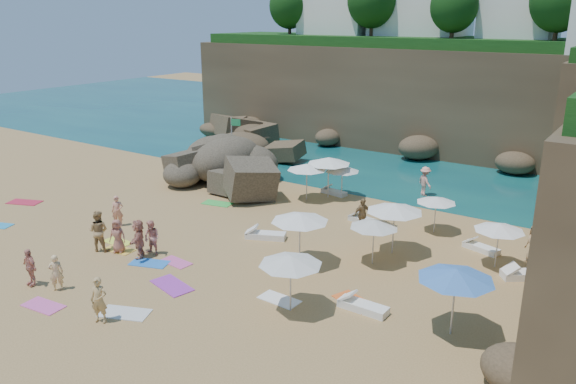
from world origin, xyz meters
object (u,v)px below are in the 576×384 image
Objects in this scene: flag_pole at (233,138)px; person_stand_3 at (362,215)px; rock_outcrop at (236,183)px; person_stand_4 at (534,244)px; person_stand_1 at (98,231)px; parasol_1 at (342,169)px; parasol_0 at (329,161)px; person_stand_2 at (425,181)px; person_stand_0 at (117,211)px; person_stand_6 at (56,272)px; lounger_0 at (334,192)px; person_stand_5 at (234,172)px; parasol_2 at (499,227)px.

flag_pole is 13.05m from person_stand_3.
rock_outcrop is 4.29× the size of person_stand_4.
flag_pole is 14.12m from person_stand_1.
parasol_1 is at bearing 9.77° from rock_outcrop.
parasol_0 reaches higher than person_stand_2.
person_stand_0 is 1.08× the size of person_stand_6.
parasol_1 and person_stand_1 have the same top height.
person_stand_6 is at bearing -91.32° from lounger_0.
parasol_0 is at bearing -135.66° from person_stand_1.
parasol_1 is 5.52m from person_stand_3.
flag_pole is 20.49m from person_stand_4.
parasol_1 is at bearing 29.99° from parasol_0.
person_stand_2 is 11.94m from person_stand_5.
flag_pole is at bearing -102.29° from person_stand_1.
person_stand_1 is at bearing -109.95° from person_stand_4.
flag_pole reaches higher than lounger_0.
rock_outcrop is 11.03m from person_stand_3.
person_stand_5 is (-7.09, -1.38, -0.95)m from parasol_1.
parasol_1 is (0.70, 0.41, -0.48)m from parasol_0.
flag_pole is at bearing 164.38° from parasol_2.
parasol_0 is at bearing 74.81° from person_stand_2.
person_stand_5 reaches higher than person_stand_0.
parasol_2 is at bearing -68.40° from person_stand_3.
person_stand_4 is 1.06× the size of person_stand_5.
person_stand_2 reaches higher than person_stand_3.
parasol_0 is (6.42, 0.82, 2.26)m from rock_outcrop.
person_stand_4 is (1.23, 1.42, -0.97)m from parasol_2.
rock_outcrop is 5.01× the size of person_stand_6.
person_stand_3 is (10.73, 6.43, 0.05)m from person_stand_0.
lounger_0 is at bearing -153.38° from person_stand_6.
flag_pole is 2.03× the size of person_stand_1.
person_stand_1 is at bearing -112.37° from parasol_1.
rock_outcrop is 3.36m from flag_pole.
rock_outcrop is at bearing 101.19° from person_stand_3.
rock_outcrop is 0.84m from person_stand_5.
person_stand_4 is at bearing 167.94° from person_stand_6.
person_stand_6 is at bearing -73.74° from flag_pole.
flag_pole reaches higher than person_stand_4.
person_stand_1 is at bearing -96.18° from person_stand_0.
person_stand_0 is at bearing -122.71° from parasol_0.
person_stand_6 is at bearing -100.15° from parasol_0.
person_stand_4 reaches higher than person_stand_0.
rock_outcrop is 7.45m from parasol_1.
rock_outcrop is at bearing 168.27° from parasol_2.
parasol_2 is 1.19× the size of person_stand_2.
parasol_2 reaches higher than rock_outcrop.
person_stand_0 is at bearing 88.41° from person_stand_2.
person_stand_0 is 0.98× the size of person_stand_5.
lounger_0 is at bearing 87.11° from parasol_0.
flag_pole is 2.19× the size of person_stand_2.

